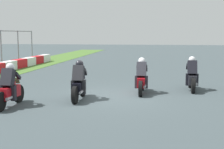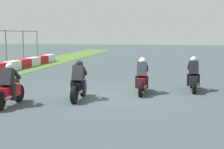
{
  "view_description": "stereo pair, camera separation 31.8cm",
  "coord_description": "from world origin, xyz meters",
  "px_view_note": "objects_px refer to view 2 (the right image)",
  "views": [
    {
      "loc": [
        -12.24,
        -1.87,
        2.5
      ],
      "look_at": [
        -0.07,
        -0.0,
        0.9
      ],
      "focal_mm": 50.44,
      "sensor_mm": 36.0,
      "label": 1
    },
    {
      "loc": [
        -12.19,
        -2.18,
        2.5
      ],
      "look_at": [
        -0.07,
        -0.0,
        0.9
      ],
      "focal_mm": 50.44,
      "sensor_mm": 36.0,
      "label": 2
    }
  ],
  "objects_px": {
    "rider_lane_b": "(142,79)",
    "rider_lane_d": "(9,88)",
    "rider_lane_a": "(193,77)",
    "rider_lane_c": "(79,83)"
  },
  "relations": [
    {
      "from": "rider_lane_b",
      "to": "rider_lane_c",
      "type": "relative_size",
      "value": 1.0
    },
    {
      "from": "rider_lane_d",
      "to": "rider_lane_c",
      "type": "bearing_deg",
      "value": -55.77
    },
    {
      "from": "rider_lane_b",
      "to": "rider_lane_d",
      "type": "height_order",
      "value": "same"
    },
    {
      "from": "rider_lane_c",
      "to": "rider_lane_a",
      "type": "bearing_deg",
      "value": -60.64
    },
    {
      "from": "rider_lane_c",
      "to": "rider_lane_d",
      "type": "height_order",
      "value": "same"
    },
    {
      "from": "rider_lane_c",
      "to": "rider_lane_d",
      "type": "xyz_separation_m",
      "value": [
        -1.45,
        2.08,
        0.0
      ]
    },
    {
      "from": "rider_lane_b",
      "to": "rider_lane_d",
      "type": "bearing_deg",
      "value": 125.23
    },
    {
      "from": "rider_lane_a",
      "to": "rider_lane_d",
      "type": "distance_m",
      "value": 7.72
    },
    {
      "from": "rider_lane_c",
      "to": "rider_lane_d",
      "type": "bearing_deg",
      "value": 122.64
    },
    {
      "from": "rider_lane_b",
      "to": "rider_lane_d",
      "type": "xyz_separation_m",
      "value": [
        -3.12,
        4.34,
        0.0
      ]
    }
  ]
}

